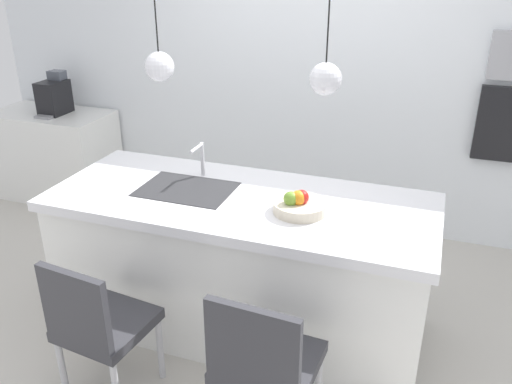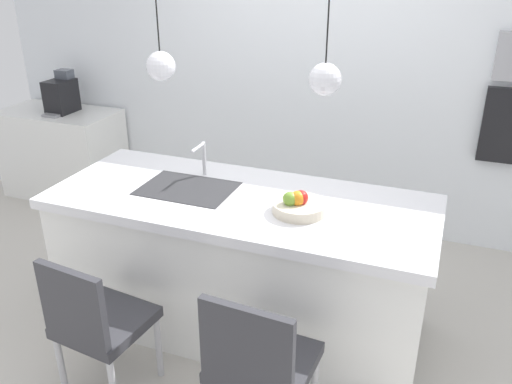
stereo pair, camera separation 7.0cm
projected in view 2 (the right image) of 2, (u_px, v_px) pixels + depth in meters
The scene contains 12 objects.
floor at pixel (242, 322), 3.47m from camera, with size 6.60×6.60×0.00m, color #BCB7AD.
back_wall at pixel (317, 73), 4.34m from camera, with size 6.00×0.10×2.60m, color white.
kitchen_island at pixel (241, 263), 3.28m from camera, with size 2.27×0.93×0.90m.
sink_basin at pixel (187, 189), 3.21m from camera, with size 0.56×0.40×0.02m, color #2D2D30.
faucet at pixel (202, 155), 3.34m from camera, with size 0.02×0.17×0.22m.
fruit_bowl at pixel (299, 205), 2.90m from camera, with size 0.30×0.30×0.13m.
side_counter at pixel (64, 153), 5.17m from camera, with size 1.10×0.60×0.84m, color white.
coffee_machine at pixel (61, 95), 4.91m from camera, with size 0.20×0.35×0.38m.
chair_near at pixel (96, 321), 2.71m from camera, with size 0.46×0.47×0.87m.
chair_middle at pixel (259, 362), 2.41m from camera, with size 0.48×0.46×0.89m.
pendant_light_left at pixel (161, 66), 2.95m from camera, with size 0.16×0.16×0.76m.
pendant_light_right at pixel (325, 79), 2.65m from camera, with size 0.16×0.16×0.76m.
Camera 2 is at (1.09, -2.59, 2.21)m, focal length 37.26 mm.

